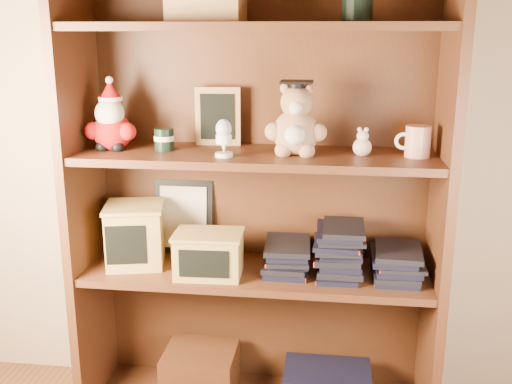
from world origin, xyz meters
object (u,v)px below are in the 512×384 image
(bookcase, at_px, (257,200))
(treats_box, at_px, (135,234))
(grad_teddy_bear, at_px, (296,126))
(teacher_mug, at_px, (417,141))

(bookcase, distance_m, treats_box, 0.43)
(treats_box, bearing_deg, grad_teddy_bear, -0.66)
(grad_teddy_bear, bearing_deg, bookcase, 155.91)
(grad_teddy_bear, height_order, teacher_mug, grad_teddy_bear)
(bookcase, bearing_deg, treats_box, -172.87)
(grad_teddy_bear, bearing_deg, treats_box, 179.34)
(grad_teddy_bear, xyz_separation_m, treats_box, (-0.54, 0.01, -0.38))
(bookcase, bearing_deg, grad_teddy_bear, -24.09)
(grad_teddy_bear, relative_size, treats_box, 1.02)
(grad_teddy_bear, bearing_deg, teacher_mug, 1.10)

